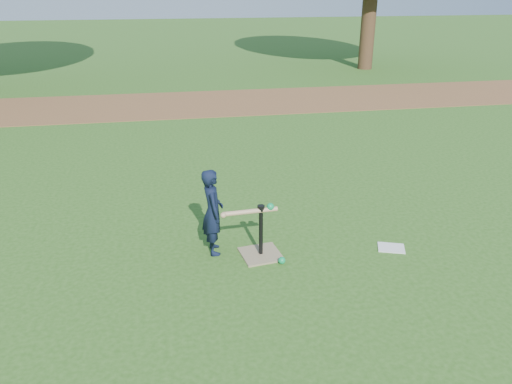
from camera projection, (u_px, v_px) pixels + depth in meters
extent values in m
plane|color=#285116|center=(226.00, 246.00, 5.82)|extent=(80.00, 80.00, 0.00)
cube|color=brown|center=(189.00, 104.00, 12.62)|extent=(24.00, 3.00, 0.01)
imported|color=black|center=(213.00, 212.00, 5.52)|extent=(0.25, 0.37, 1.00)
sphere|color=#0C8E4D|center=(282.00, 260.00, 5.45)|extent=(0.08, 0.08, 0.08)
cube|color=silver|center=(391.00, 248.00, 5.78)|extent=(0.36, 0.32, 0.01)
cube|color=#8D7959|center=(261.00, 254.00, 5.63)|extent=(0.49, 0.49, 0.02)
cylinder|color=black|center=(261.00, 231.00, 5.52)|extent=(0.05, 0.05, 0.55)
cylinder|color=black|center=(261.00, 208.00, 5.41)|extent=(0.08, 0.08, 0.06)
cylinder|color=tan|center=(250.00, 212.00, 5.38)|extent=(0.60, 0.09, 0.05)
sphere|color=tan|center=(223.00, 215.00, 5.29)|extent=(0.06, 0.06, 0.06)
sphere|color=#0C8E4D|center=(270.00, 207.00, 5.41)|extent=(0.08, 0.08, 0.08)
cylinder|color=#382316|center=(369.00, 18.00, 17.12)|extent=(0.50, 0.50, 3.42)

